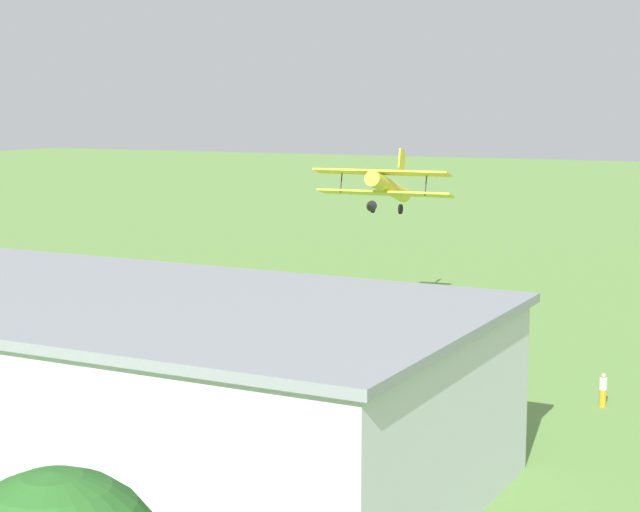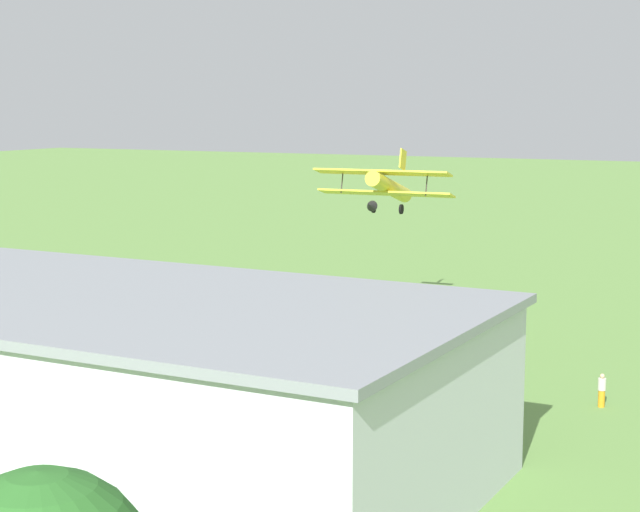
# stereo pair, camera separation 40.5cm
# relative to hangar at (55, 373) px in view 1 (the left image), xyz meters

# --- Properties ---
(ground_plane) EXTENTS (400.00, 400.00, 0.00)m
(ground_plane) POSITION_rel_hangar_xyz_m (-3.18, -34.74, -3.50)
(ground_plane) COLOR #608C42
(hangar) EXTENTS (35.58, 16.75, 6.99)m
(hangar) POSITION_rel_hangar_xyz_m (0.00, 0.00, 0.00)
(hangar) COLOR silver
(hangar) RESTS_ON ground_plane
(biplane) EXTENTS (9.08, 7.40, 4.13)m
(biplane) POSITION_rel_hangar_xyz_m (-1.62, -30.92, 5.43)
(biplane) COLOR yellow
(person_crossing_taxiway) EXTENTS (0.48, 0.48, 1.60)m
(person_crossing_taxiway) POSITION_rel_hangar_xyz_m (9.64, -16.44, -2.71)
(person_crossing_taxiway) COLOR #72338C
(person_crossing_taxiway) RESTS_ON ground_plane
(person_walking_on_apron) EXTENTS (0.46, 0.46, 1.62)m
(person_walking_on_apron) POSITION_rel_hangar_xyz_m (-18.49, -17.11, -2.70)
(person_walking_on_apron) COLOR orange
(person_walking_on_apron) RESTS_ON ground_plane
(person_by_parked_cars) EXTENTS (0.43, 0.43, 1.62)m
(person_by_parked_cars) POSITION_rel_hangar_xyz_m (12.20, -16.33, -2.70)
(person_by_parked_cars) COLOR navy
(person_by_parked_cars) RESTS_ON ground_plane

